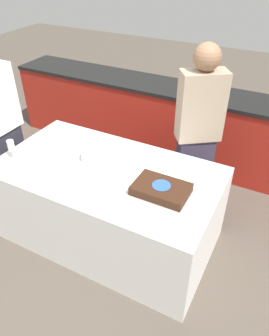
{
  "coord_description": "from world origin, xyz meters",
  "views": [
    {
      "loc": [
        1.23,
        -1.84,
        2.34
      ],
      "look_at": [
        0.26,
        0.0,
        0.87
      ],
      "focal_mm": 35.0,
      "sensor_mm": 36.0,
      "label": 1
    }
  ],
  "objects_px": {
    "wine_glass": "(11,146)",
    "person_cutting_cake": "(198,133)",
    "cake": "(161,189)",
    "plate_stack": "(95,155)",
    "person_seated_left": "(2,128)"
  },
  "relations": [
    {
      "from": "wine_glass",
      "to": "person_cutting_cake",
      "type": "height_order",
      "value": "person_cutting_cake"
    },
    {
      "from": "cake",
      "to": "plate_stack",
      "type": "bearing_deg",
      "value": 167.87
    },
    {
      "from": "cake",
      "to": "wine_glass",
      "type": "xyz_separation_m",
      "value": [
        -1.33,
        -0.16,
        0.09
      ]
    },
    {
      "from": "cake",
      "to": "plate_stack",
      "type": "relative_size",
      "value": 1.96
    },
    {
      "from": "person_cutting_cake",
      "to": "cake",
      "type": "bearing_deg",
      "value": 54.55
    },
    {
      "from": "cake",
      "to": "wine_glass",
      "type": "height_order",
      "value": "wine_glass"
    },
    {
      "from": "cake",
      "to": "plate_stack",
      "type": "xyz_separation_m",
      "value": [
        -0.69,
        0.15,
        0.01
      ]
    },
    {
      "from": "plate_stack",
      "to": "wine_glass",
      "type": "distance_m",
      "value": 0.71
    },
    {
      "from": "plate_stack",
      "to": "wine_glass",
      "type": "xyz_separation_m",
      "value": [
        -0.64,
        -0.31,
        0.08
      ]
    },
    {
      "from": "cake",
      "to": "person_seated_left",
      "type": "relative_size",
      "value": 0.27
    },
    {
      "from": "cake",
      "to": "person_seated_left",
      "type": "distance_m",
      "value": 1.68
    },
    {
      "from": "cake",
      "to": "plate_stack",
      "type": "distance_m",
      "value": 0.7
    },
    {
      "from": "cake",
      "to": "wine_glass",
      "type": "distance_m",
      "value": 1.34
    },
    {
      "from": "plate_stack",
      "to": "person_cutting_cake",
      "type": "height_order",
      "value": "person_cutting_cake"
    },
    {
      "from": "cake",
      "to": "person_cutting_cake",
      "type": "height_order",
      "value": "person_cutting_cake"
    }
  ]
}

